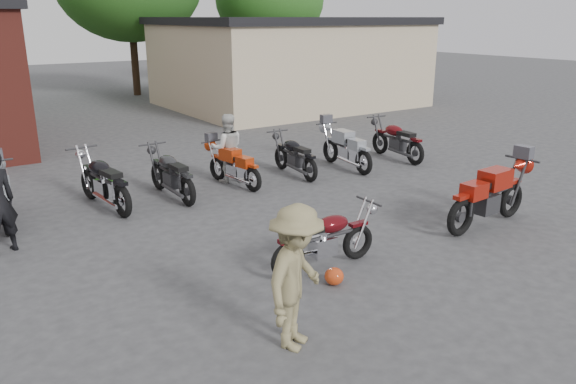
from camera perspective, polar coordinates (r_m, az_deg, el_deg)
ground at (r=9.10m, az=8.98°, el=-7.43°), size 90.00×90.00×0.00m
stucco_building at (r=25.42m, az=0.04°, el=12.79°), size 10.00×8.00×3.50m
tree_2 at (r=29.61m, az=-15.73°, el=17.96°), size 7.04×7.04×8.80m
tree_3 at (r=33.11m, az=-1.84°, el=17.39°), size 6.08×6.08×7.60m
vintage_motorcycle at (r=8.74m, az=3.93°, el=-4.46°), size 1.87×0.65×1.08m
sportbike at (r=11.10m, az=19.81°, el=-0.09°), size 2.27×0.88×1.29m
helmet at (r=8.37m, az=4.71°, el=-8.53°), size 0.38×0.38×0.26m
person_light at (r=13.36m, az=-6.19°, el=4.44°), size 0.95×0.84×1.63m
person_tan at (r=6.58m, az=0.85°, el=-8.72°), size 1.32×1.17×1.78m
row_bike_1 at (r=11.93m, az=-27.10°, el=-0.16°), size 0.84×2.05×1.16m
row_bike_2 at (r=12.08m, az=-18.29°, el=1.32°), size 0.98×2.23×1.25m
row_bike_3 at (r=12.41m, az=-11.82°, el=2.06°), size 0.74×2.03×1.16m
row_bike_4 at (r=13.09m, az=-5.58°, el=2.88°), size 0.88×1.88×1.05m
row_bike_5 at (r=13.91m, az=0.64°, el=3.93°), size 0.74×1.93×1.10m
row_bike_6 at (r=14.63m, az=5.89°, el=4.66°), size 0.81×2.07×1.17m
row_bike_7 at (r=15.81m, az=10.96°, el=5.41°), size 0.83×2.09×1.18m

